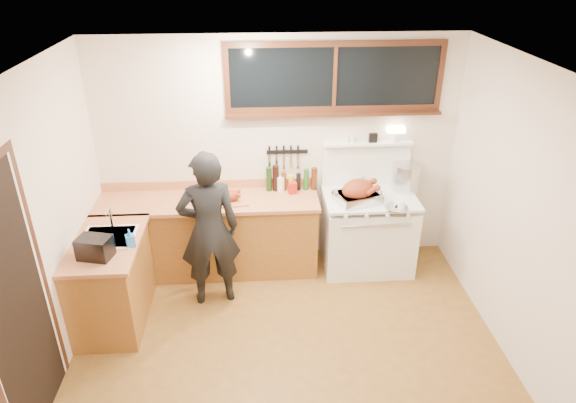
{
  "coord_description": "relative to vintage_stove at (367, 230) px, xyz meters",
  "views": [
    {
      "loc": [
        -0.25,
        -3.61,
        3.43
      ],
      "look_at": [
        0.05,
        0.85,
        1.15
      ],
      "focal_mm": 32.0,
      "sensor_mm": 36.0,
      "label": 1
    }
  ],
  "objects": [
    {
      "name": "bottle_cluster",
      "position": [
        -0.88,
        0.22,
        0.56
      ],
      "size": [
        0.58,
        0.07,
        0.3
      ],
      "color": "black",
      "rests_on": "counter_back"
    },
    {
      "name": "counter_back",
      "position": [
        -1.8,
        0.04,
        -0.01
      ],
      "size": [
        2.44,
        0.64,
        1.0
      ],
      "color": "brown",
      "rests_on": "ground"
    },
    {
      "name": "cutting_board",
      "position": [
        -1.54,
        -0.04,
        0.48
      ],
      "size": [
        0.42,
        0.34,
        0.14
      ],
      "color": "#BF744B",
      "rests_on": "counter_back"
    },
    {
      "name": "man",
      "position": [
        -1.74,
        -0.53,
        0.37
      ],
      "size": [
        0.68,
        0.5,
        1.68
      ],
      "color": "black",
      "rests_on": "ground"
    },
    {
      "name": "pot_lid",
      "position": [
        0.21,
        -0.31,
        0.44
      ],
      "size": [
        0.26,
        0.26,
        0.04
      ],
      "color": "silver",
      "rests_on": "vintage_stove"
    },
    {
      "name": "counter_left",
      "position": [
        -2.7,
        -0.79,
        -0.02
      ],
      "size": [
        0.64,
        1.09,
        0.9
      ],
      "color": "brown",
      "rests_on": "ground"
    },
    {
      "name": "vintage_stove",
      "position": [
        0.0,
        0.0,
        0.0
      ],
      "size": [
        1.02,
        0.74,
        1.6
      ],
      "color": "white",
      "rests_on": "ground"
    },
    {
      "name": "roast_turkey",
      "position": [
        -0.16,
        -0.12,
        0.53
      ],
      "size": [
        0.54,
        0.47,
        0.25
      ],
      "color": "silver",
      "rests_on": "vintage_stove"
    },
    {
      "name": "back_window",
      "position": [
        -0.4,
        0.31,
        1.6
      ],
      "size": [
        2.32,
        0.13,
        0.77
      ],
      "color": "black",
      "rests_on": "room_shell"
    },
    {
      "name": "soap_bottle",
      "position": [
        -2.43,
        -0.88,
        0.52
      ],
      "size": [
        0.1,
        0.1,
        0.17
      ],
      "color": "#2A7CD5",
      "rests_on": "counter_left"
    },
    {
      "name": "coffee_tin",
      "position": [
        -0.85,
        0.12,
        0.5
      ],
      "size": [
        0.1,
        0.08,
        0.13
      ],
      "color": "#A11D11",
      "rests_on": "counter_back"
    },
    {
      "name": "ground_plane",
      "position": [
        -1.0,
        -1.41,
        -0.48
      ],
      "size": [
        4.0,
        3.5,
        0.02
      ],
      "primitive_type": "cube",
      "color": "brown"
    },
    {
      "name": "stockpot",
      "position": [
        0.44,
        0.16,
        0.58
      ],
      "size": [
        0.33,
        0.33,
        0.3
      ],
      "color": "silver",
      "rests_on": "vintage_stove"
    },
    {
      "name": "knife_strip",
      "position": [
        -0.92,
        0.32,
        0.84
      ],
      "size": [
        0.46,
        0.03,
        0.28
      ],
      "color": "black",
      "rests_on": "room_shell"
    },
    {
      "name": "room_shell",
      "position": [
        -1.0,
        -1.41,
        1.18
      ],
      "size": [
        4.1,
        3.6,
        2.65
      ],
      "color": "beige",
      "rests_on": "ground"
    },
    {
      "name": "sink_unit",
      "position": [
        -2.68,
        -0.71,
        0.38
      ],
      "size": [
        0.5,
        0.45,
        0.37
      ],
      "color": "white",
      "rests_on": "counter_left"
    },
    {
      "name": "toaster",
      "position": [
        -2.7,
        -1.05,
        0.53
      ],
      "size": [
        0.33,
        0.26,
        0.2
      ],
      "color": "black",
      "rests_on": "counter_left"
    },
    {
      "name": "saucepan",
      "position": [
        -0.03,
        0.19,
        0.49
      ],
      "size": [
        0.15,
        0.26,
        0.11
      ],
      "color": "silver",
      "rests_on": "vintage_stove"
    },
    {
      "name": "left_doorway",
      "position": [
        -2.99,
        -1.96,
        0.62
      ],
      "size": [
        0.02,
        1.04,
        2.17
      ],
      "color": "black",
      "rests_on": "ground"
    },
    {
      "name": "pitcher",
      "position": [
        -0.98,
        0.21,
        0.52
      ],
      "size": [
        0.11,
        0.11,
        0.17
      ],
      "color": "white",
      "rests_on": "counter_back"
    }
  ]
}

